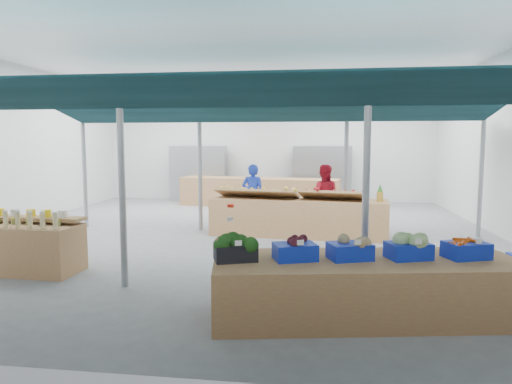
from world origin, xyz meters
TOP-DOWN VIEW (x-y plane):
  - floor at (0.00, 0.00)m, footprint 13.00×13.00m
  - hall at (0.00, 1.44)m, footprint 13.00×13.00m
  - pole_grid at (0.75, -1.75)m, footprint 10.00×4.60m
  - awnings at (0.75, -1.75)m, footprint 9.50×7.08m
  - back_shelving_left at (-2.50, 6.00)m, footprint 2.00×0.50m
  - back_shelving_right at (2.00, 6.00)m, footprint 2.00×0.50m
  - bottle_shelf at (-2.94, -3.46)m, footprint 1.81×1.15m
  - veg_counter at (2.45, -4.74)m, footprint 3.88×1.86m
  - fruit_counter at (1.41, 0.09)m, footprint 4.07×1.28m
  - far_counter at (-0.11, 4.84)m, footprint 5.45×1.85m
  - vendor_left at (0.21, 1.19)m, footprint 0.61×0.43m
  - vendor_right at (2.01, 1.19)m, footprint 0.83×0.67m
  - crate_broccoli at (0.87, -5.01)m, footprint 0.59×0.50m
  - crate_beets at (1.58, -4.89)m, footprint 0.59×0.50m
  - crate_celeriac at (2.24, -4.77)m, footprint 0.59×0.50m
  - crate_cabbage at (2.96, -4.65)m, footprint 0.59×0.50m
  - crate_carrots at (3.67, -4.52)m, footprint 0.59×0.50m
  - sparrow at (0.73, -5.16)m, footprint 0.12×0.09m
  - pole_ribbon at (0.41, -2.94)m, footprint 0.12×0.12m
  - apple_heap_yellow at (0.45, 0.08)m, footprint 1.99×1.00m
  - apple_heap_red at (2.21, -0.07)m, footprint 1.59×0.94m
  - pineapple at (3.21, -0.15)m, footprint 0.14×0.14m

SIDE VIEW (x-z plane):
  - floor at x=0.00m, z-range 0.00..0.00m
  - veg_counter at x=2.45m, z-range 0.00..0.72m
  - fruit_counter at x=1.41m, z-range 0.00..0.86m
  - bottle_shelf at x=-2.94m, z-range -0.10..0.97m
  - far_counter at x=-0.11m, z-range 0.00..0.96m
  - vendor_left at x=0.21m, z-range 0.00..1.60m
  - vendor_right at x=2.01m, z-range 0.00..1.60m
  - crate_carrots at x=3.67m, z-range 0.69..0.98m
  - crate_beets at x=1.58m, z-range 0.71..1.00m
  - crate_celeriac at x=2.24m, z-range 0.71..1.03m
  - crate_broccoli at x=0.87m, z-range 0.71..1.06m
  - crate_cabbage at x=2.96m, z-range 0.71..1.06m
  - sparrow at x=0.73m, z-range 0.92..1.03m
  - back_shelving_left at x=-2.50m, z-range 0.00..2.00m
  - back_shelving_right at x=2.00m, z-range 0.00..2.00m
  - apple_heap_yellow at x=0.45m, z-range 0.89..1.16m
  - apple_heap_red at x=2.21m, z-range 0.89..1.16m
  - pineapple at x=3.21m, z-range 0.84..1.23m
  - pole_ribbon at x=0.41m, z-range 0.94..1.22m
  - pole_grid at x=0.75m, z-range 0.31..3.31m
  - hall at x=0.00m, z-range -3.85..9.15m
  - awnings at x=0.75m, z-range 2.63..2.93m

